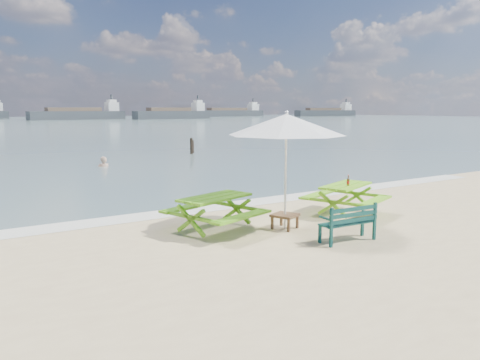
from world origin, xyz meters
TOP-DOWN VIEW (x-y plane):
  - foam_strip at (0.00, 4.60)m, footprint 22.00×0.90m
  - picnic_table_left at (-1.64, 2.32)m, footprint 2.17×2.30m
  - picnic_table_right at (2.07, 1.98)m, footprint 2.22×2.33m
  - park_bench at (0.31, 0.17)m, footprint 1.27×0.51m
  - side_table at (-0.15, 1.68)m, footprint 0.70×0.70m
  - patio_umbrella at (-0.15, 1.68)m, footprint 3.49×3.49m
  - beer_bottle at (2.00, 1.84)m, footprint 0.07×0.07m
  - swimmer at (-0.23, 15.68)m, footprint 0.71×0.55m
  - mooring_pilings at (6.22, 19.08)m, footprint 0.55×0.75m
  - cargo_ships at (53.80, 123.07)m, footprint 136.22×34.10m

SIDE VIEW (x-z plane):
  - swimmer at x=-0.23m, z-range -1.23..0.48m
  - foam_strip at x=0.00m, z-range 0.00..0.01m
  - side_table at x=-0.15m, z-range 0.01..0.35m
  - park_bench at x=0.31m, z-range -0.15..0.62m
  - mooring_pilings at x=6.22m, z-range -0.24..0.95m
  - picnic_table_right at x=2.07m, z-range -0.02..0.78m
  - picnic_table_left at x=-1.64m, z-range -0.02..0.80m
  - beer_bottle at x=2.00m, z-range 0.75..1.02m
  - cargo_ships at x=53.80m, z-range -1.02..3.38m
  - patio_umbrella at x=-0.15m, z-range 1.07..3.70m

